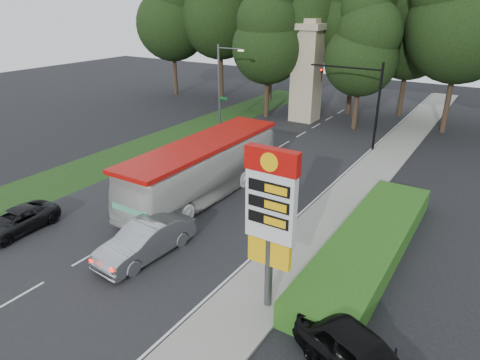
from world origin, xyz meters
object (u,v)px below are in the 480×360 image
Objects in this scene: gas_station_pylon at (271,210)px; streetlight_signs at (221,85)px; monument at (307,71)px; traffic_signal_mast at (363,93)px; suv_charcoal at (16,221)px; transit_bus at (204,169)px; parked_car_black at (361,357)px; sedan_silver at (145,240)px.

gas_station_pylon is 25.74m from streetlight_signs.
monument is (4.99, 7.99, 0.67)m from streetlight_signs.
traffic_signal_mast is at bearing 99.09° from gas_station_pylon.
streetlight_signs is at bearing 92.14° from suv_charcoal.
parked_car_black is at bearing -33.60° from transit_bus.
gas_station_pylon is 7.75m from sedan_silver.
transit_bus is (-8.70, 7.29, -2.65)m from gas_station_pylon.
traffic_signal_mast is at bearing 71.05° from transit_bus.
parked_car_black is at bearing -4.26° from sedan_silver.
gas_station_pylon is 15.11m from suv_charcoal.
traffic_signal_mast is 0.72× the size of monument.
transit_bus is at bearing 140.04° from gas_station_pylon.
monument is 33.59m from parked_car_black.
streetlight_signs is at bearing 128.96° from gas_station_pylon.
traffic_signal_mast reaches higher than suv_charcoal.
traffic_signal_mast is 1.35× the size of sedan_silver.
parked_car_black is at bearing -71.60° from traffic_signal_mast.
transit_bus is 2.58× the size of parked_car_black.
traffic_signal_mast is at bearing 85.20° from sedan_silver.
traffic_signal_mast reaches higher than sedan_silver.
parked_car_black is (7.82, -23.50, -3.82)m from traffic_signal_mast.
streetlight_signs is 9.44m from monument.
traffic_signal_mast reaches higher than transit_bus.
transit_bus is at bearing -109.40° from traffic_signal_mast.
transit_bus is 2.43× the size of sedan_silver.
traffic_signal_mast is at bearing 63.08° from suv_charcoal.
monument is 30.44m from suv_charcoal.
suv_charcoal is at bearing -114.64° from traffic_signal_mast.
monument is at bearing 111.80° from gas_station_pylon.
sedan_silver is 1.06× the size of parked_car_black.
sedan_silver is 7.88m from suv_charcoal.
parked_car_black is at bearing -19.16° from gas_station_pylon.
suv_charcoal is (-14.49, -1.92, -3.82)m from gas_station_pylon.
monument is at bearing 102.73° from sedan_silver.
streetlight_signs is (-12.67, -1.99, -0.23)m from traffic_signal_mast.
monument reaches higher than parked_car_black.
suv_charcoal is at bearing -172.46° from gas_station_pylon.
traffic_signal_mast is 9.76m from monument.
monument is at bearing 51.19° from parked_car_black.
sedan_silver is (4.32, -27.89, -4.23)m from monument.
streetlight_signs is 1.60× the size of parked_car_black.
suv_charcoal is 18.80m from parked_car_black.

